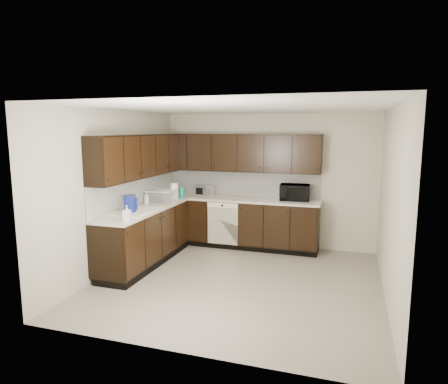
{
  "coord_description": "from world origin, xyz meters",
  "views": [
    {
      "loc": [
        1.48,
        -5.38,
        2.21
      ],
      "look_at": [
        -0.42,
        0.6,
        1.22
      ],
      "focal_mm": 32.0,
      "sensor_mm": 36.0,
      "label": 1
    }
  ],
  "objects_px": {
    "microwave": "(295,192)",
    "blue_pitcher": "(130,204)",
    "sink": "(135,215)",
    "toaster_oven": "(204,190)",
    "storage_bin": "(160,196)"
  },
  "relations": [
    {
      "from": "toaster_oven",
      "to": "sink",
      "type": "bearing_deg",
      "value": -85.1
    },
    {
      "from": "microwave",
      "to": "toaster_oven",
      "type": "xyz_separation_m",
      "value": [
        -1.73,
        0.01,
        -0.05
      ]
    },
    {
      "from": "storage_bin",
      "to": "blue_pitcher",
      "type": "xyz_separation_m",
      "value": [
        0.02,
        -1.07,
        0.04
      ]
    },
    {
      "from": "sink",
      "to": "microwave",
      "type": "distance_m",
      "value": 2.85
    },
    {
      "from": "sink",
      "to": "microwave",
      "type": "height_order",
      "value": "microwave"
    },
    {
      "from": "microwave",
      "to": "blue_pitcher",
      "type": "height_order",
      "value": "microwave"
    },
    {
      "from": "microwave",
      "to": "blue_pitcher",
      "type": "xyz_separation_m",
      "value": [
        -2.24,
        -1.89,
        -0.0
      ]
    },
    {
      "from": "storage_bin",
      "to": "sink",
      "type": "bearing_deg",
      "value": -88.17
    },
    {
      "from": "microwave",
      "to": "storage_bin",
      "type": "height_order",
      "value": "microwave"
    },
    {
      "from": "sink",
      "to": "microwave",
      "type": "relative_size",
      "value": 1.57
    },
    {
      "from": "sink",
      "to": "blue_pitcher",
      "type": "relative_size",
      "value": 2.91
    },
    {
      "from": "sink",
      "to": "toaster_oven",
      "type": "bearing_deg",
      "value": 74.49
    },
    {
      "from": "toaster_oven",
      "to": "storage_bin",
      "type": "xyz_separation_m",
      "value": [
        -0.52,
        -0.83,
        -0.0
      ]
    },
    {
      "from": "toaster_oven",
      "to": "blue_pitcher",
      "type": "bearing_deg",
      "value": -84.46
    },
    {
      "from": "toaster_oven",
      "to": "blue_pitcher",
      "type": "relative_size",
      "value": 1.11
    }
  ]
}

